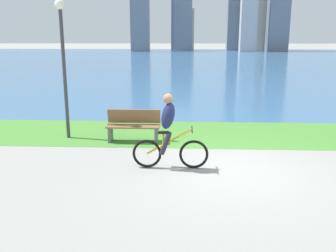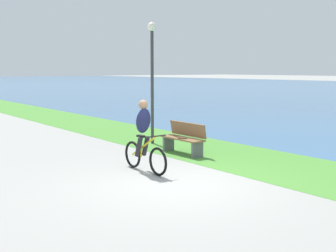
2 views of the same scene
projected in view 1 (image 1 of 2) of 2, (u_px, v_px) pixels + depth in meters
name	position (u px, v px, depth m)	size (l,w,h in m)	color
ground_plane	(230.00, 171.00, 8.12)	(300.00, 300.00, 0.00)	gray
grass_strip_bayside	(218.00, 134.00, 11.19)	(120.00, 3.14, 0.01)	#478433
bay_water_surface	(193.00, 59.00, 48.88)	(300.00, 74.56, 0.00)	#386693
cyclist_lead	(169.00, 132.00, 8.10)	(1.71, 0.52, 1.70)	black
bench_near_path	(133.00, 126.00, 10.30)	(1.50, 0.47, 0.90)	brown
lamppost_tall	(63.00, 50.00, 10.17)	(0.28, 0.28, 3.88)	#38383D
city_skyline_far_shore	(232.00, 1.00, 73.88)	(30.82, 10.36, 26.32)	slate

